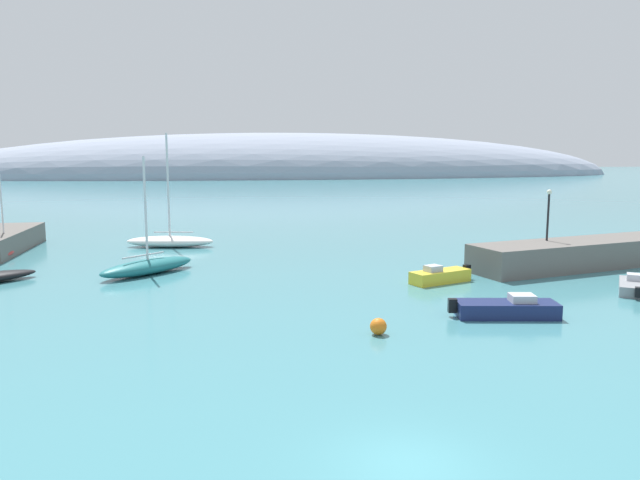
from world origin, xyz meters
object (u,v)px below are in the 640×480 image
object	(u,v)px
mooring_buoy_orange	(378,326)
harbor_lamp_post	(548,209)
sailboat_white_near_shore	(170,240)
motorboat_navy_foreground	(507,309)
motorboat_grey_alongside_breakwater	(637,287)
motorboat_yellow_outer	(440,276)
sailboat_teal_end_of_line	(148,266)
sailboat_red_outer_mooring	(5,248)

from	to	relation	value
mooring_buoy_orange	harbor_lamp_post	size ratio (longest dim) A/B	0.21
sailboat_white_near_shore	harbor_lamp_post	world-z (taller)	sailboat_white_near_shore
motorboat_navy_foreground	mooring_buoy_orange	bearing A→B (deg)	-155.81
motorboat_grey_alongside_breakwater	harbor_lamp_post	size ratio (longest dim) A/B	1.14
sailboat_white_near_shore	mooring_buoy_orange	distance (m)	31.32
motorboat_navy_foreground	harbor_lamp_post	distance (m)	15.92
sailboat_white_near_shore	mooring_buoy_orange	world-z (taller)	sailboat_white_near_shore
sailboat_white_near_shore	motorboat_yellow_outer	xyz separation A→B (m)	(18.64, -18.68, -0.14)
sailboat_teal_end_of_line	motorboat_yellow_outer	bearing A→B (deg)	-60.93
sailboat_red_outer_mooring	harbor_lamp_post	world-z (taller)	sailboat_red_outer_mooring
motorboat_navy_foreground	sailboat_teal_end_of_line	bearing A→B (deg)	153.16
motorboat_grey_alongside_breakwater	mooring_buoy_orange	world-z (taller)	motorboat_grey_alongside_breakwater
motorboat_navy_foreground	motorboat_grey_alongside_breakwater	size ratio (longest dim) A/B	1.33
sailboat_white_near_shore	motorboat_yellow_outer	distance (m)	26.39
sailboat_white_near_shore	motorboat_navy_foreground	world-z (taller)	sailboat_white_near_shore
mooring_buoy_orange	motorboat_navy_foreground	bearing A→B (deg)	13.96
motorboat_grey_alongside_breakwater	motorboat_yellow_outer	world-z (taller)	motorboat_yellow_outer
sailboat_white_near_shore	motorboat_yellow_outer	world-z (taller)	sailboat_white_near_shore
motorboat_navy_foreground	mooring_buoy_orange	distance (m)	7.68
sailboat_white_near_shore	sailboat_teal_end_of_line	size ratio (longest dim) A/B	1.24
motorboat_navy_foreground	mooring_buoy_orange	size ratio (longest dim) A/B	7.18
harbor_lamp_post	mooring_buoy_orange	bearing A→B (deg)	-139.95
sailboat_white_near_shore	harbor_lamp_post	bearing A→B (deg)	162.36
sailboat_white_near_shore	mooring_buoy_orange	size ratio (longest dim) A/B	12.76
sailboat_white_near_shore	motorboat_navy_foreground	xyz separation A→B (m)	(18.99, -27.27, -0.14)
sailboat_white_near_shore	sailboat_teal_end_of_line	world-z (taller)	sailboat_white_near_shore
motorboat_navy_foreground	motorboat_grey_alongside_breakwater	world-z (taller)	motorboat_navy_foreground
motorboat_yellow_outer	sailboat_red_outer_mooring	bearing A→B (deg)	-48.72
motorboat_grey_alongside_breakwater	mooring_buoy_orange	xyz separation A→B (m)	(-17.99, -5.67, 0.03)
sailboat_red_outer_mooring	sailboat_teal_end_of_line	distance (m)	17.00
sailboat_red_outer_mooring	motorboat_grey_alongside_breakwater	world-z (taller)	sailboat_red_outer_mooring
motorboat_yellow_outer	mooring_buoy_orange	xyz separation A→B (m)	(-7.11, -10.45, -0.05)
sailboat_teal_end_of_line	motorboat_navy_foreground	size ratio (longest dim) A/B	1.44
motorboat_navy_foreground	harbor_lamp_post	world-z (taller)	harbor_lamp_post
motorboat_navy_foreground	motorboat_yellow_outer	world-z (taller)	motorboat_yellow_outer
sailboat_red_outer_mooring	motorboat_grey_alongside_breakwater	xyz separation A→B (m)	(43.10, -22.15, -0.12)
sailboat_red_outer_mooring	motorboat_navy_foreground	world-z (taller)	sailboat_red_outer_mooring
motorboat_grey_alongside_breakwater	harbor_lamp_post	xyz separation A→B (m)	(-1.20, 8.45, 4.04)
sailboat_red_outer_mooring	mooring_buoy_orange	size ratio (longest dim) A/B	9.93
sailboat_red_outer_mooring	motorboat_grey_alongside_breakwater	bearing A→B (deg)	45.45
sailboat_red_outer_mooring	mooring_buoy_orange	distance (m)	37.48
harbor_lamp_post	motorboat_navy_foreground	bearing A→B (deg)	-127.29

